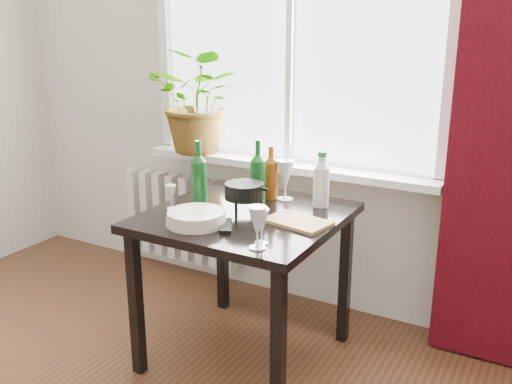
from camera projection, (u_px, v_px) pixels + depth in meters
The scene contains 18 objects.
window at pixel (293, 18), 2.97m from camera, with size 1.72×0.08×1.62m.
windowsill at pixel (285, 165), 3.14m from camera, with size 1.72×0.20×0.04m.
radiator at pixel (181, 218), 3.64m from camera, with size 0.80×0.10×0.55m.
table at pixel (245, 232), 2.64m from camera, with size 0.85×0.85×0.74m.
potted_plant at pixel (200, 101), 3.27m from camera, with size 0.54×0.47×0.60m, color #28681B.
wine_bottle_left at pixel (199, 173), 2.67m from camera, with size 0.08×0.08×0.32m, color #0C4214, non-canonical shape.
wine_bottle_right at pixel (258, 171), 2.72m from camera, with size 0.07×0.07×0.31m, color #0D4816, non-canonical shape.
bottle_amber at pixel (271, 172), 2.79m from camera, with size 0.07×0.07×0.27m, color #75340D, non-canonical shape.
cleaning_bottle at pixel (321, 179), 2.67m from camera, with size 0.08×0.08×0.27m, color silver, non-canonical shape.
wineglass_front_right at pixel (257, 227), 2.18m from camera, with size 0.07×0.07×0.17m, color silver, non-canonical shape.
wineglass_far_right at pixel (262, 226), 2.23m from camera, with size 0.06×0.06×0.15m, color silver, non-canonical shape.
wineglass_back_center at pixel (285, 179), 2.78m from camera, with size 0.09×0.09×0.21m, color silver, non-canonical shape.
wineglass_back_left at pixel (259, 178), 2.90m from camera, with size 0.06×0.06×0.15m, color silver, non-canonical shape.
wineglass_front_left at pixel (171, 197), 2.65m from camera, with size 0.05×0.05×0.12m, color white, non-canonical shape.
plate_stack at pixel (196, 218), 2.46m from camera, with size 0.26×0.26×0.06m, color beige.
fondue_pot at pixel (244, 198), 2.60m from camera, with size 0.21×0.18×0.14m, color black, non-canonical shape.
tv_remote at pixel (226, 226), 2.42m from camera, with size 0.05×0.16×0.02m, color black.
cutting_board at pixel (298, 222), 2.48m from camera, with size 0.27×0.18×0.01m, color #AC884D.
Camera 1 is at (1.36, -0.58, 1.58)m, focal length 40.00 mm.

